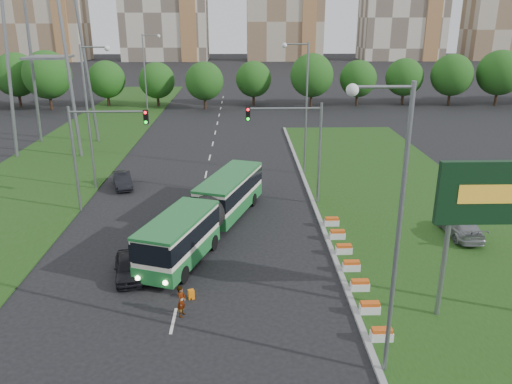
{
  "coord_description": "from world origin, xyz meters",
  "views": [
    {
      "loc": [
        0.45,
        -27.01,
        14.05
      ],
      "look_at": [
        1.37,
        5.48,
        2.6
      ],
      "focal_mm": 35.0,
      "sensor_mm": 36.0,
      "label": 1
    }
  ],
  "objects_px": {
    "car_left_far": "(122,180)",
    "pedestrian": "(181,301)",
    "billboard": "(501,200)",
    "traffic_mast_left": "(95,142)",
    "traffic_mast_median": "(299,138)",
    "articulated_bus": "(206,212)",
    "car_median": "(460,227)",
    "shopping_trolley": "(191,294)",
    "car_left_near": "(128,267)"
  },
  "relations": [
    {
      "from": "billboard",
      "to": "traffic_mast_left",
      "type": "bearing_deg",
      "value": 146.45
    },
    {
      "from": "traffic_mast_median",
      "to": "pedestrian",
      "type": "bearing_deg",
      "value": -115.44
    },
    {
      "from": "articulated_bus",
      "to": "car_left_far",
      "type": "bearing_deg",
      "value": 147.45
    },
    {
      "from": "car_left_far",
      "to": "shopping_trolley",
      "type": "bearing_deg",
      "value": -85.33
    },
    {
      "from": "car_left_near",
      "to": "car_left_far",
      "type": "bearing_deg",
      "value": 89.79
    },
    {
      "from": "billboard",
      "to": "pedestrian",
      "type": "distance_m",
      "value": 15.81
    },
    {
      "from": "pedestrian",
      "to": "articulated_bus",
      "type": "bearing_deg",
      "value": 14.47
    },
    {
      "from": "articulated_bus",
      "to": "billboard",
      "type": "bearing_deg",
      "value": -16.6
    },
    {
      "from": "traffic_mast_median",
      "to": "car_median",
      "type": "bearing_deg",
      "value": -33.59
    },
    {
      "from": "car_left_far",
      "to": "pedestrian",
      "type": "distance_m",
      "value": 21.3
    },
    {
      "from": "traffic_mast_median",
      "to": "billboard",
      "type": "bearing_deg",
      "value": -64.97
    },
    {
      "from": "articulated_bus",
      "to": "shopping_trolley",
      "type": "xyz_separation_m",
      "value": [
        -0.25,
        -8.34,
        -1.36
      ]
    },
    {
      "from": "car_left_far",
      "to": "shopping_trolley",
      "type": "relative_size",
      "value": 7.66
    },
    {
      "from": "billboard",
      "to": "car_left_near",
      "type": "relative_size",
      "value": 2.12
    },
    {
      "from": "traffic_mast_left",
      "to": "articulated_bus",
      "type": "height_order",
      "value": "traffic_mast_left"
    },
    {
      "from": "car_left_far",
      "to": "pedestrian",
      "type": "xyz_separation_m",
      "value": [
        7.37,
        -19.98,
        0.16
      ]
    },
    {
      "from": "articulated_bus",
      "to": "car_left_far",
      "type": "xyz_separation_m",
      "value": [
        -7.93,
        10.08,
        -0.96
      ]
    },
    {
      "from": "pedestrian",
      "to": "traffic_mast_left",
      "type": "bearing_deg",
      "value": 45.77
    },
    {
      "from": "traffic_mast_left",
      "to": "car_left_near",
      "type": "height_order",
      "value": "traffic_mast_left"
    },
    {
      "from": "car_median",
      "to": "pedestrian",
      "type": "height_order",
      "value": "pedestrian"
    },
    {
      "from": "car_left_far",
      "to": "articulated_bus",
      "type": "bearing_deg",
      "value": -69.78
    },
    {
      "from": "car_left_far",
      "to": "traffic_mast_median",
      "type": "bearing_deg",
      "value": -34.64
    },
    {
      "from": "traffic_mast_left",
      "to": "pedestrian",
      "type": "distance_m",
      "value": 17.1
    },
    {
      "from": "traffic_mast_left",
      "to": "articulated_bus",
      "type": "relative_size",
      "value": 0.5
    },
    {
      "from": "billboard",
      "to": "pedestrian",
      "type": "xyz_separation_m",
      "value": [
        -14.87,
        0.45,
        -5.34
      ]
    },
    {
      "from": "car_median",
      "to": "pedestrian",
      "type": "xyz_separation_m",
      "value": [
        -17.61,
        -8.77,
        0.01
      ]
    },
    {
      "from": "car_left_near",
      "to": "traffic_mast_median",
      "type": "bearing_deg",
      "value": 32.84
    },
    {
      "from": "traffic_mast_median",
      "to": "car_left_far",
      "type": "bearing_deg",
      "value": 163.31
    },
    {
      "from": "traffic_mast_left",
      "to": "shopping_trolley",
      "type": "relative_size",
      "value": 15.26
    },
    {
      "from": "car_left_near",
      "to": "car_left_far",
      "type": "xyz_separation_m",
      "value": [
        -3.91,
        15.98,
        0.02
      ]
    },
    {
      "from": "car_left_near",
      "to": "car_median",
      "type": "xyz_separation_m",
      "value": [
        21.07,
        4.78,
        0.16
      ]
    },
    {
      "from": "pedestrian",
      "to": "billboard",
      "type": "bearing_deg",
      "value": -74.02
    },
    {
      "from": "billboard",
      "to": "articulated_bus",
      "type": "xyz_separation_m",
      "value": [
        -14.31,
        10.35,
        -4.54
      ]
    },
    {
      "from": "car_median",
      "to": "pedestrian",
      "type": "bearing_deg",
      "value": 26.34
    },
    {
      "from": "car_median",
      "to": "shopping_trolley",
      "type": "relative_size",
      "value": 8.64
    },
    {
      "from": "pedestrian",
      "to": "shopping_trolley",
      "type": "distance_m",
      "value": 1.69
    },
    {
      "from": "articulated_bus",
      "to": "pedestrian",
      "type": "relative_size",
      "value": 9.78
    },
    {
      "from": "car_left_far",
      "to": "car_left_near",
      "type": "bearing_deg",
      "value": -94.23
    },
    {
      "from": "articulated_bus",
      "to": "car_median",
      "type": "distance_m",
      "value": 17.1
    },
    {
      "from": "traffic_mast_left",
      "to": "pedestrian",
      "type": "xyz_separation_m",
      "value": [
        7.76,
        -14.56,
        -4.53
      ]
    },
    {
      "from": "car_left_far",
      "to": "shopping_trolley",
      "type": "xyz_separation_m",
      "value": [
        7.68,
        -18.42,
        -0.4
      ]
    },
    {
      "from": "car_left_far",
      "to": "pedestrian",
      "type": "relative_size",
      "value": 2.45
    },
    {
      "from": "articulated_bus",
      "to": "car_left_far",
      "type": "height_order",
      "value": "articulated_bus"
    },
    {
      "from": "billboard",
      "to": "car_median",
      "type": "distance_m",
      "value": 11.01
    },
    {
      "from": "traffic_mast_median",
      "to": "pedestrian",
      "type": "height_order",
      "value": "traffic_mast_median"
    },
    {
      "from": "pedestrian",
      "to": "shopping_trolley",
      "type": "xyz_separation_m",
      "value": [
        0.31,
        1.56,
        -0.56
      ]
    },
    {
      "from": "car_left_near",
      "to": "pedestrian",
      "type": "relative_size",
      "value": 2.3
    },
    {
      "from": "articulated_bus",
      "to": "shopping_trolley",
      "type": "height_order",
      "value": "articulated_bus"
    },
    {
      "from": "traffic_mast_median",
      "to": "traffic_mast_left",
      "type": "xyz_separation_m",
      "value": [
        -15.16,
        -1.0,
        0.0
      ]
    },
    {
      "from": "traffic_mast_median",
      "to": "car_left_near",
      "type": "xyz_separation_m",
      "value": [
        -10.86,
        -11.56,
        -4.71
      ]
    }
  ]
}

